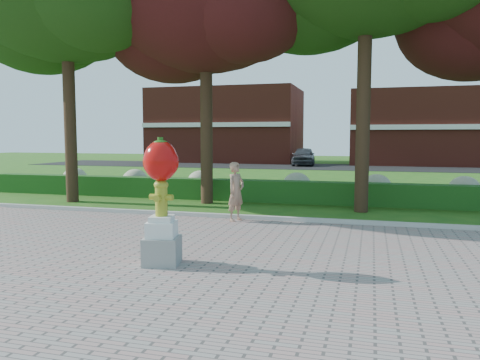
{
  "coord_description": "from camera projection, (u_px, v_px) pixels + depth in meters",
  "views": [
    {
      "loc": [
        3.79,
        -10.06,
        2.44
      ],
      "look_at": [
        0.67,
        1.0,
        1.37
      ],
      "focal_mm": 35.0,
      "sensor_mm": 36.0,
      "label": 1
    }
  ],
  "objects": [
    {
      "name": "ground",
      "position": [
        201.0,
        241.0,
        10.89
      ],
      "size": [
        100.0,
        100.0,
        0.0
      ],
      "primitive_type": "plane",
      "color": "#215816",
      "rests_on": "ground"
    },
    {
      "name": "walkway",
      "position": [
        107.0,
        297.0,
        7.06
      ],
      "size": [
        40.0,
        14.0,
        0.04
      ],
      "primitive_type": "cube",
      "color": "gray",
      "rests_on": "ground"
    },
    {
      "name": "curb",
      "position": [
        236.0,
        217.0,
        13.76
      ],
      "size": [
        40.0,
        0.18,
        0.15
      ],
      "primitive_type": "cube",
      "color": "#ADADA5",
      "rests_on": "ground"
    },
    {
      "name": "lawn_hedge",
      "position": [
        266.0,
        191.0,
        17.57
      ],
      "size": [
        24.0,
        0.7,
        0.8
      ],
      "primitive_type": "cube",
      "color": "#134315",
      "rests_on": "ground"
    },
    {
      "name": "hydrangea_row",
      "position": [
        286.0,
        185.0,
        18.36
      ],
      "size": [
        20.1,
        1.1,
        0.99
      ],
      "color": "tan",
      "rests_on": "ground"
    },
    {
      "name": "street",
      "position": [
        323.0,
        167.0,
        37.73
      ],
      "size": [
        50.0,
        8.0,
        0.02
      ],
      "primitive_type": "cube",
      "color": "black",
      "rests_on": "ground"
    },
    {
      "name": "building_left",
      "position": [
        227.0,
        126.0,
        45.86
      ],
      "size": [
        14.0,
        8.0,
        7.0
      ],
      "primitive_type": "cube",
      "color": "maroon",
      "rests_on": "ground"
    },
    {
      "name": "building_right",
      "position": [
        422.0,
        128.0,
        41.02
      ],
      "size": [
        12.0,
        8.0,
        6.4
      ],
      "primitive_type": "cube",
      "color": "maroon",
      "rests_on": "ground"
    },
    {
      "name": "hydrant_sculpture",
      "position": [
        161.0,
        198.0,
        8.71
      ],
      "size": [
        0.77,
        0.77,
        2.39
      ],
      "rotation": [
        0.0,
        0.0,
        0.21
      ],
      "color": "gray",
      "rests_on": "walkway"
    },
    {
      "name": "woman",
      "position": [
        236.0,
        192.0,
        13.28
      ],
      "size": [
        0.62,
        0.72,
        1.68
      ],
      "primitive_type": "imported",
      "rotation": [
        0.0,
        0.0,
        1.16
      ],
      "color": "#A1755C",
      "rests_on": "walkway"
    },
    {
      "name": "parked_car",
      "position": [
        304.0,
        156.0,
        39.52
      ],
      "size": [
        2.21,
        4.66,
        1.54
      ],
      "primitive_type": "imported",
      "rotation": [
        0.0,
        0.0,
        0.09
      ],
      "color": "#393B40",
      "rests_on": "street"
    }
  ]
}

